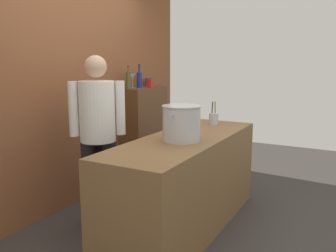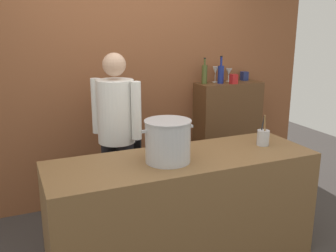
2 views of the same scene
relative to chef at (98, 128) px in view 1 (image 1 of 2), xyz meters
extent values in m
plane|color=#383330|center=(0.31, -0.79, -0.96)|extent=(8.00, 8.00, 0.00)
cube|color=brown|center=(0.31, 0.61, 0.54)|extent=(4.40, 0.10, 3.00)
cube|color=brown|center=(0.31, -0.79, -0.51)|extent=(2.12, 0.70, 0.90)
cube|color=brown|center=(1.45, 0.40, -0.34)|extent=(0.76, 0.32, 1.26)
cylinder|color=black|center=(0.06, -0.08, -0.54)|extent=(0.14, 0.14, 0.84)
cylinder|color=black|center=(-0.07, 0.07, -0.54)|extent=(0.14, 0.14, 0.84)
cylinder|color=white|center=(0.00, 0.00, 0.17)|extent=(0.34, 0.34, 0.58)
cube|color=black|center=(0.14, 0.11, -0.07)|extent=(0.21, 0.24, 0.52)
cylinder|color=white|center=(0.14, -0.17, 0.19)|extent=(0.09, 0.09, 0.52)
cylinder|color=white|center=(-0.14, 0.17, 0.19)|extent=(0.09, 0.09, 0.52)
sphere|color=tan|center=(0.00, 0.00, 0.59)|extent=(0.21, 0.21, 0.21)
cylinder|color=#B7BABF|center=(0.16, -0.82, 0.09)|extent=(0.34, 0.34, 0.31)
cylinder|color=#B7BABF|center=(0.16, -0.82, 0.25)|extent=(0.35, 0.35, 0.01)
cube|color=#B7BABF|center=(-0.02, -0.82, 0.19)|extent=(0.04, 0.02, 0.02)
cube|color=#B7BABF|center=(0.35, -0.82, 0.19)|extent=(0.04, 0.02, 0.02)
cylinder|color=#B7BABF|center=(1.07, -0.77, 0.00)|extent=(0.10, 0.10, 0.13)
cylinder|color=#262626|center=(1.06, -0.75, 0.07)|extent=(0.05, 0.02, 0.23)
cylinder|color=olive|center=(1.07, -0.79, 0.08)|extent=(0.03, 0.01, 0.25)
cylinder|color=#475123|center=(1.14, 0.43, 0.39)|extent=(0.06, 0.06, 0.21)
cylinder|color=#475123|center=(1.14, 0.43, 0.53)|extent=(0.02, 0.02, 0.07)
cylinder|color=black|center=(1.14, 0.43, 0.57)|extent=(0.02, 0.02, 0.01)
cylinder|color=navy|center=(1.33, 0.38, 0.39)|extent=(0.07, 0.07, 0.20)
cylinder|color=navy|center=(1.33, 0.38, 0.54)|extent=(0.02, 0.02, 0.10)
cylinder|color=black|center=(1.33, 0.38, 0.59)|extent=(0.03, 0.03, 0.01)
cylinder|color=silver|center=(1.31, 0.48, 0.29)|extent=(0.06, 0.06, 0.01)
cylinder|color=silver|center=(1.31, 0.48, 0.34)|extent=(0.01, 0.01, 0.08)
cone|color=silver|center=(1.31, 0.48, 0.43)|extent=(0.07, 0.07, 0.09)
cylinder|color=silver|center=(1.50, 0.49, 0.29)|extent=(0.06, 0.06, 0.01)
cylinder|color=silver|center=(1.50, 0.49, 0.33)|extent=(0.01, 0.01, 0.07)
cone|color=silver|center=(1.50, 0.49, 0.40)|extent=(0.08, 0.08, 0.08)
cube|color=red|center=(1.44, 0.30, 0.34)|extent=(0.07, 0.07, 0.11)
cube|color=navy|center=(1.71, 0.48, 0.34)|extent=(0.07, 0.07, 0.10)
camera|label=1|loc=(-2.65, -2.22, 0.64)|focal=38.25mm
camera|label=2|loc=(-0.90, -3.29, 0.93)|focal=40.53mm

